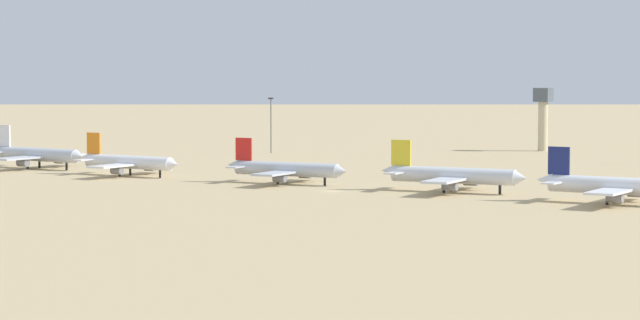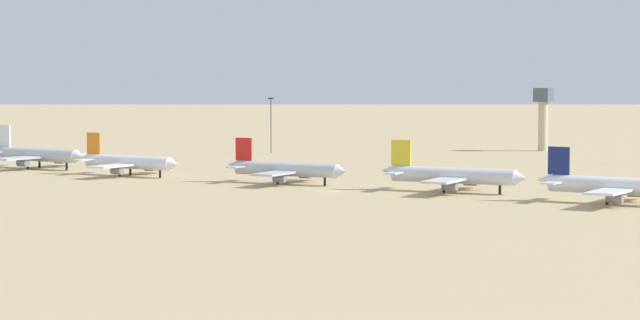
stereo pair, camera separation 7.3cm
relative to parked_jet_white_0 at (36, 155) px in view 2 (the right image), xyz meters
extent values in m
plane|color=tan|center=(103.59, -14.92, -3.81)|extent=(4000.00, 4000.00, 0.00)
pyramid|color=slate|center=(-417.76, 912.45, 50.10)|extent=(338.84, 253.02, 107.83)
cylinder|color=silver|center=(0.35, -0.01, 0.03)|extent=(29.44, 4.78, 3.67)
cone|color=silver|center=(16.28, -0.62, 0.03)|extent=(2.88, 3.58, 3.48)
cube|color=white|center=(-12.47, 0.47, 4.85)|extent=(4.78, 0.64, 5.96)
cube|color=silver|center=(-12.33, 4.14, 0.40)|extent=(3.17, 6.34, 0.33)
cube|color=silver|center=(1.27, -0.05, -0.52)|extent=(7.34, 29.54, 0.51)
cylinder|color=slate|center=(2.44, 6.78, -1.80)|extent=(3.37, 2.14, 2.02)
cylinder|color=slate|center=(1.92, -6.95, -1.80)|extent=(3.37, 2.14, 2.02)
cylinder|color=black|center=(11.49, -0.44, -2.81)|extent=(0.64, 0.64, 2.02)
cylinder|color=black|center=(-0.94, 2.24, -2.81)|extent=(0.64, 0.64, 2.02)
cylinder|color=black|center=(-1.10, -2.16, -2.81)|extent=(0.64, 0.64, 2.02)
cylinder|color=white|center=(37.88, -6.16, -0.27)|extent=(27.10, 3.88, 3.38)
cone|color=white|center=(52.58, -6.43, -0.27)|extent=(2.59, 3.26, 3.21)
cone|color=white|center=(23.18, -5.89, 0.24)|extent=(3.43, 2.93, 2.87)
cube|color=orange|center=(26.05, -5.94, 4.17)|extent=(4.40, 0.50, 5.49)
cube|color=white|center=(26.11, -2.56, 0.07)|extent=(2.81, 5.79, 0.30)
cube|color=white|center=(25.99, -9.32, 0.07)|extent=(2.81, 5.79, 0.30)
cube|color=white|center=(38.72, -6.18, -0.77)|extent=(6.25, 27.14, 0.47)
cylinder|color=slate|center=(39.68, 0.14, -1.95)|extent=(3.08, 1.91, 1.86)
cylinder|color=slate|center=(39.45, -12.53, -1.95)|extent=(3.08, 1.91, 1.86)
cylinder|color=black|center=(48.15, -6.35, -2.88)|extent=(0.59, 0.59, 1.86)
cylinder|color=black|center=(36.65, -4.11, -2.88)|extent=(0.59, 0.59, 1.86)
cylinder|color=black|center=(36.57, -8.16, -2.88)|extent=(0.59, 0.59, 1.86)
cylinder|color=silver|center=(84.75, -4.47, -0.29)|extent=(27.04, 5.37, 3.36)
cone|color=silver|center=(99.31, -3.37, -0.29)|extent=(2.75, 3.37, 3.19)
cone|color=silver|center=(70.18, -5.57, 0.22)|extent=(3.56, 3.10, 2.85)
cube|color=red|center=(73.03, -5.35, 4.12)|extent=(4.38, 0.75, 5.46)
cube|color=silver|center=(72.78, -2.00, 0.05)|extent=(3.11, 5.89, 0.30)
cube|color=silver|center=(73.28, -8.70, 0.05)|extent=(3.11, 5.89, 0.30)
cube|color=silver|center=(85.59, -4.40, -0.79)|extent=(7.71, 27.21, 0.47)
cylinder|color=slate|center=(85.95, 1.94, -1.97)|extent=(3.15, 2.07, 1.85)
cylinder|color=slate|center=(86.90, -10.62, -1.97)|extent=(3.15, 2.07, 1.85)
cylinder|color=black|center=(94.93, -3.70, -2.89)|extent=(0.59, 0.59, 1.85)
cylinder|color=black|center=(83.34, -2.55, -2.89)|extent=(0.59, 0.59, 1.85)
cylinder|color=black|center=(83.64, -6.57, -2.89)|extent=(0.59, 0.59, 1.85)
cylinder|color=silver|center=(127.62, -2.77, -0.07)|extent=(28.72, 6.26, 3.56)
cone|color=silver|center=(143.05, -1.30, -0.07)|extent=(2.98, 3.62, 3.39)
cone|color=silver|center=(112.19, -4.25, 0.46)|extent=(3.84, 3.35, 3.03)
cube|color=yellow|center=(115.21, -3.96, 4.60)|extent=(4.65, 0.88, 5.79)
cube|color=silver|center=(114.87, -0.41, 0.28)|extent=(3.41, 6.30, 0.32)
cube|color=silver|center=(115.55, -7.51, 0.28)|extent=(3.41, 6.30, 0.32)
cube|color=silver|center=(128.51, -2.69, -0.61)|extent=(8.74, 28.95, 0.50)
cylinder|color=slate|center=(128.76, 4.05, -1.85)|extent=(3.38, 2.26, 1.96)
cylinder|color=slate|center=(130.03, -9.26, -1.85)|extent=(3.38, 2.26, 1.96)
cylinder|color=black|center=(138.41, -1.74, -2.83)|extent=(0.62, 0.62, 1.96)
cylinder|color=black|center=(126.09, -0.77, -2.83)|extent=(0.62, 0.62, 1.96)
cylinder|color=black|center=(126.50, -5.03, -2.83)|extent=(0.62, 0.62, 1.96)
cylinder|color=white|center=(167.12, -8.70, -0.09)|extent=(28.40, 4.01, 3.54)
cone|color=white|center=(151.71, -8.96, 0.44)|extent=(3.59, 3.07, 3.01)
cube|color=navy|center=(154.72, -8.91, 4.56)|extent=(4.61, 0.52, 5.76)
cube|color=white|center=(154.66, -5.36, 0.26)|extent=(2.93, 6.07, 0.32)
cube|color=white|center=(154.78, -12.45, 0.26)|extent=(2.93, 6.07, 0.32)
cube|color=white|center=(168.00, -8.69, -0.63)|extent=(6.49, 28.44, 0.50)
cylinder|color=slate|center=(168.78, -2.03, -1.87)|extent=(3.22, 2.00, 1.95)
cylinder|color=slate|center=(169.00, -15.31, -1.87)|extent=(3.22, 2.00, 1.95)
cylinder|color=black|center=(165.75, -6.60, -2.84)|extent=(0.62, 0.62, 1.95)
cylinder|color=black|center=(165.82, -10.85, -2.84)|extent=(0.62, 0.62, 1.95)
cylinder|color=#C6B793|center=(88.14, 145.10, 4.32)|extent=(3.20, 3.20, 16.27)
cube|color=#4C5660|center=(88.14, 145.10, 14.75)|extent=(5.20, 5.20, 4.59)
cylinder|color=#59595E|center=(17.70, 88.68, 4.89)|extent=(0.36, 0.36, 17.41)
cube|color=#333333|center=(17.70, 88.68, 13.84)|extent=(1.80, 0.50, 0.50)
camera|label=1|loc=(256.33, -266.12, 23.57)|focal=74.52mm
camera|label=2|loc=(256.39, -266.08, 23.57)|focal=74.52mm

